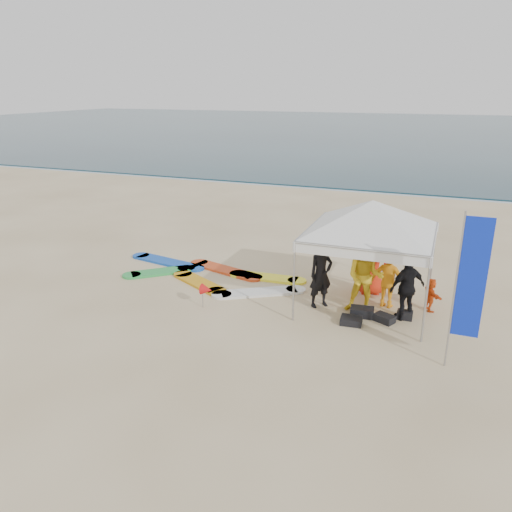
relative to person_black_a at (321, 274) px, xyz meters
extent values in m
plane|color=beige|center=(-1.65, -2.80, -0.86)|extent=(120.00, 120.00, 0.00)
cube|color=#0C2633|center=(-1.65, 57.20, -0.82)|extent=(160.00, 84.00, 0.08)
cube|color=silver|center=(-1.65, 15.40, -0.85)|extent=(160.00, 1.20, 0.01)
imported|color=black|center=(0.00, 0.00, 0.00)|extent=(0.73, 0.73, 1.71)
imported|color=yellow|center=(1.08, 0.03, 0.07)|extent=(0.96, 0.77, 1.86)
imported|color=orange|center=(1.60, 0.61, -0.05)|extent=(1.14, 0.80, 1.61)
imported|color=black|center=(2.09, 0.01, -0.05)|extent=(0.96, 0.93, 1.62)
imported|color=red|center=(1.07, 1.29, 0.03)|extent=(0.99, 0.79, 1.77)
imported|color=#E44D14|center=(2.61, 0.73, -0.43)|extent=(0.58, 0.81, 0.85)
cylinder|color=#A5A5A8|center=(-0.39, 1.90, 0.12)|extent=(0.05, 0.05, 1.96)
cylinder|color=#A5A5A8|center=(2.55, 1.90, 0.12)|extent=(0.05, 0.05, 1.96)
cylinder|color=#A5A5A8|center=(-0.39, -1.04, 0.12)|extent=(0.05, 0.05, 1.96)
cylinder|color=#A5A5A8|center=(2.55, -1.04, 0.12)|extent=(0.05, 0.05, 1.96)
cube|color=white|center=(1.08, -1.04, 0.98)|extent=(3.04, 0.02, 0.24)
cube|color=white|center=(1.08, 1.90, 0.98)|extent=(3.04, 0.02, 0.24)
cube|color=white|center=(-0.39, 0.43, 0.98)|extent=(0.02, 3.04, 0.24)
cube|color=white|center=(2.55, 0.43, 0.98)|extent=(0.02, 3.04, 0.24)
pyramid|color=white|center=(1.08, 0.43, 1.89)|extent=(4.16, 4.16, 0.78)
cylinder|color=#A5A5A8|center=(3.06, -1.91, 0.74)|extent=(0.04, 0.04, 3.19)
cube|color=#0C28CE|center=(3.33, -1.91, 1.06)|extent=(0.50, 0.03, 2.37)
cylinder|color=#A5A5A8|center=(-2.73, -1.16, -0.56)|extent=(0.02, 0.02, 0.60)
cone|color=red|center=(-2.61, -1.16, -0.36)|extent=(0.28, 0.28, 0.28)
cube|color=black|center=(1.11, -0.22, -0.75)|extent=(0.60, 0.43, 0.22)
cube|color=black|center=(1.67, -0.34, -0.77)|extent=(0.55, 0.47, 0.18)
cube|color=black|center=(0.95, -0.72, -0.78)|extent=(0.53, 0.44, 0.16)
cube|color=black|center=(2.10, 0.01, -0.76)|extent=(0.36, 0.26, 0.20)
cube|color=blue|center=(-5.32, 1.43, -0.82)|extent=(2.32, 0.94, 0.07)
cube|color=silver|center=(-1.72, 0.18, -0.82)|extent=(2.02, 1.52, 0.07)
cube|color=orange|center=(-3.56, 0.21, -0.82)|extent=(1.75, 1.28, 0.07)
cube|color=green|center=(-5.06, 0.54, -0.82)|extent=(1.58, 1.48, 0.07)
cube|color=#FFF52A|center=(-1.90, 1.30, -0.82)|extent=(1.81, 0.63, 0.07)
cube|color=#CC4118|center=(-3.29, 1.42, -0.82)|extent=(2.21, 1.10, 0.07)
camera|label=1|loc=(2.72, -11.44, 4.44)|focal=35.00mm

